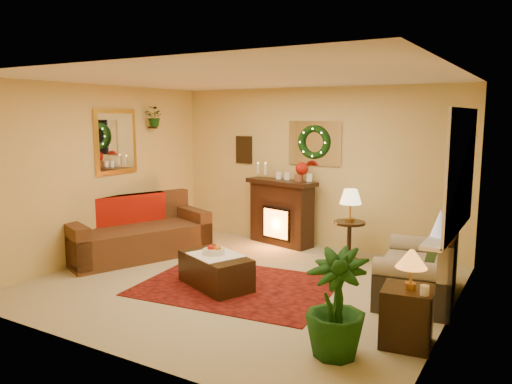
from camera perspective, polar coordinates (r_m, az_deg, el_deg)
The scene contains 31 objects.
floor at distance 6.56m, azimuth -1.57°, elevation -10.38°, with size 5.00×5.00×0.00m, color beige.
ceiling at distance 6.22m, azimuth -1.68°, elevation 12.89°, with size 5.00×5.00×0.00m, color white.
wall_back at distance 8.24m, azimuth 6.71°, elevation 2.77°, with size 5.00×5.00×0.00m, color #EFD88C.
wall_front at distance 4.54m, azimuth -16.88°, elevation -2.44°, with size 5.00×5.00×0.00m, color #EFD88C.
wall_left at distance 7.87m, azimuth -17.27°, elevation 2.15°, with size 4.50×4.50×0.00m, color #EFD88C.
wall_right at distance 5.38m, azimuth 21.57°, elevation -0.96°, with size 4.50×4.50×0.00m, color #EFD88C.
area_rug at distance 6.45m, azimuth -2.22°, elevation -10.68°, with size 2.37×1.78×0.01m, color #572013.
sofa at distance 7.84m, azimuth -13.44°, elevation -4.16°, with size 0.93×2.12×0.91m, color #3B2419.
red_throw at distance 7.98m, azimuth -12.89°, elevation -3.74°, with size 0.77×1.26×0.02m, color red.
fireplace at distance 8.37m, azimuth 2.92°, elevation -2.28°, with size 1.11×0.35×1.02m, color black.
poinsettia at distance 8.08m, azimuth 5.28°, elevation 2.68°, with size 0.21×0.21×0.21m, color #A9170A.
mantel_candle_a at distance 8.46m, azimuth 0.24°, elevation 2.71°, with size 0.06×0.06×0.17m, color beige.
mantel_candle_b at distance 8.36m, azimuth 1.10°, elevation 2.64°, with size 0.06×0.06×0.19m, color silver.
mantel_mirror at distance 8.19m, azimuth 6.71°, elevation 5.54°, with size 0.92×0.02×0.72m, color white.
wreath at distance 8.15m, azimuth 6.59°, elevation 5.67°, with size 0.55×0.55×0.11m, color #194719.
wall_art at distance 8.83m, azimuth -1.38°, elevation 4.85°, with size 0.32×0.03×0.48m, color #381E11.
gold_mirror at distance 8.02m, azimuth -15.73°, elevation 5.56°, with size 0.03×0.84×1.00m, color gold.
hanging_plant at distance 8.46m, azimuth -11.44°, elevation 7.36°, with size 0.33×0.28×0.36m, color #194719.
loveseat at distance 6.26m, azimuth 18.04°, elevation -7.73°, with size 0.82×1.42×0.82m, color gray.
window_frame at distance 5.89m, azimuth 22.41°, elevation 2.24°, with size 0.03×1.86×1.36m, color white.
window_glass at distance 5.89m, azimuth 22.26°, elevation 2.25°, with size 0.02×1.70×1.22m, color black.
window_sill at distance 6.01m, azimuth 21.04°, elevation -4.14°, with size 0.22×1.86×0.04m, color white.
mini_tree at distance 5.58m, azimuth 20.30°, elevation -3.28°, with size 0.18×0.18×0.27m, color white.
sill_plant at distance 6.62m, azimuth 22.25°, elevation -1.17°, with size 0.30×0.24×0.54m, color #1C6022.
side_table_round at distance 7.57m, azimuth 10.60°, elevation -5.36°, with size 0.46×0.46×0.60m, color black.
lamp_cream at distance 7.47m, azimuth 10.75°, elevation -1.20°, with size 0.32×0.32×0.49m, color #F2D792.
end_table_square at distance 5.04m, azimuth 16.85°, elevation -13.55°, with size 0.46×0.46×0.56m, color #43261B.
lamp_tiffany at distance 4.86m, azimuth 17.30°, elevation -8.47°, with size 0.29×0.29×0.43m, color orange.
coffee_table at distance 6.39m, azimuth -4.63°, elevation -8.96°, with size 0.99×0.54×0.41m, color #34190D.
fruit_bowl at distance 6.35m, azimuth -4.86°, elevation -6.81°, with size 0.28×0.28×0.07m, color beige.
floor_palm at distance 4.62m, azimuth 9.11°, elevation -12.97°, with size 1.65×1.65×2.95m, color black.
Camera 1 is at (3.29, -5.25, 2.15)m, focal length 35.00 mm.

